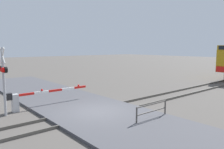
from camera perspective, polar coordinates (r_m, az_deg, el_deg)
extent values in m
plane|color=#514C47|center=(13.12, -4.11, -10.06)|extent=(160.00, 160.00, 0.00)
cube|color=#59544C|center=(13.66, -5.90, -9.05)|extent=(0.08, 80.00, 0.15)
cube|color=#59544C|center=(12.55, -2.16, -10.49)|extent=(0.08, 80.00, 0.15)
cube|color=#47474C|center=(13.10, -4.12, -9.74)|extent=(36.00, 5.49, 0.15)
cylinder|color=#ADADB2|center=(13.66, -26.15, -1.80)|extent=(0.14, 0.14, 3.85)
cube|color=white|center=(13.53, -26.49, 4.38)|extent=(0.95, 0.04, 0.95)
cube|color=white|center=(13.53, -26.49, 4.38)|extent=(0.95, 0.04, 0.95)
cube|color=black|center=(13.58, -26.32, 1.22)|extent=(1.04, 0.08, 0.08)
sphere|color=red|center=(13.15, -26.31, 1.05)|extent=(0.28, 0.28, 0.28)
cylinder|color=black|center=(13.99, -26.65, 1.35)|extent=(0.34, 0.14, 0.34)
cylinder|color=black|center=(13.17, -25.80, 1.09)|extent=(0.34, 0.14, 0.34)
cube|color=silver|center=(14.54, -23.74, -6.76)|extent=(0.36, 0.36, 1.07)
cube|color=black|center=(14.36, -25.17, -5.22)|extent=(0.28, 0.36, 0.40)
cube|color=red|center=(14.64, -21.27, -4.80)|extent=(0.10, 0.96, 0.14)
cube|color=white|center=(14.97, -17.78, -4.40)|extent=(0.10, 0.96, 0.14)
cube|color=red|center=(15.35, -14.46, -4.01)|extent=(0.10, 0.96, 0.14)
cube|color=white|center=(15.77, -11.30, -3.63)|extent=(0.10, 0.96, 0.14)
cube|color=red|center=(16.25, -8.33, -3.25)|extent=(0.10, 0.96, 0.14)
sphere|color=red|center=(14.96, -17.66, -3.86)|extent=(0.14, 0.14, 0.14)
sphere|color=red|center=(16.17, -8.65, -2.81)|extent=(0.14, 0.14, 0.14)
cylinder|color=#4C4742|center=(11.08, 6.38, -10.75)|extent=(0.08, 0.08, 0.95)
cylinder|color=#4C4742|center=(12.77, 13.56, -8.50)|extent=(0.08, 0.08, 0.95)
cylinder|color=#4C4742|center=(11.79, 10.28, -7.54)|extent=(0.06, 2.29, 0.06)
cylinder|color=#4C4742|center=(11.89, 10.24, -9.35)|extent=(0.06, 2.29, 0.06)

